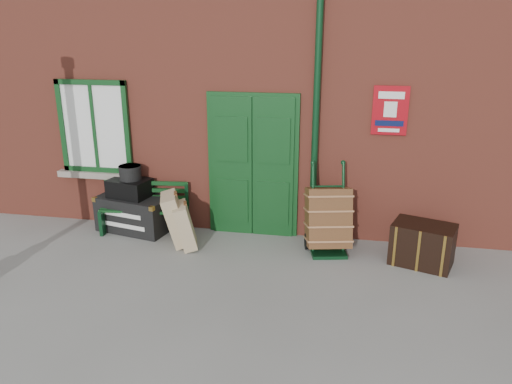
% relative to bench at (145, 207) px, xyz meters
% --- Properties ---
extents(ground, '(80.00, 80.00, 0.00)m').
position_rel_bench_xyz_m(ground, '(2.02, -1.21, -0.43)').
color(ground, gray).
rests_on(ground, ground).
extents(station_building, '(10.30, 4.30, 4.36)m').
position_rel_bench_xyz_m(station_building, '(2.02, 2.29, 1.73)').
color(station_building, '#9E4433').
rests_on(station_building, ground).
extents(bench, '(1.41, 0.56, 0.85)m').
position_rel_bench_xyz_m(bench, '(0.00, 0.00, 0.00)').
color(bench, '#103E18').
rests_on(bench, ground).
extents(houdini_trunk, '(1.26, 0.86, 0.57)m').
position_rel_bench_xyz_m(houdini_trunk, '(-0.21, 0.04, -0.14)').
color(houdini_trunk, black).
rests_on(houdini_trunk, ground).
extents(strongbox, '(0.72, 0.58, 0.29)m').
position_rel_bench_xyz_m(strongbox, '(-0.26, 0.04, 0.29)').
color(strongbox, black).
rests_on(strongbox, houdini_trunk).
extents(hatbox, '(0.41, 0.41, 0.23)m').
position_rel_bench_xyz_m(hatbox, '(-0.23, 0.04, 0.55)').
color(hatbox, black).
rests_on(hatbox, strongbox).
extents(suitcase_back, '(0.58, 0.67, 0.82)m').
position_rel_bench_xyz_m(suitcase_back, '(0.64, -0.36, -0.02)').
color(suitcase_back, tan).
rests_on(suitcase_back, ground).
extents(suitcase_front, '(0.50, 0.59, 0.70)m').
position_rel_bench_xyz_m(suitcase_front, '(0.82, -0.46, -0.08)').
color(suitcase_front, tan).
rests_on(suitcase_front, ground).
extents(porter_trolley, '(0.76, 0.80, 1.30)m').
position_rel_bench_xyz_m(porter_trolley, '(2.93, -0.18, 0.08)').
color(porter_trolley, '#0C3319').
rests_on(porter_trolley, ground).
extents(dark_trunk, '(0.95, 0.77, 0.59)m').
position_rel_bench_xyz_m(dark_trunk, '(4.27, -0.39, -0.13)').
color(dark_trunk, black).
rests_on(dark_trunk, ground).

